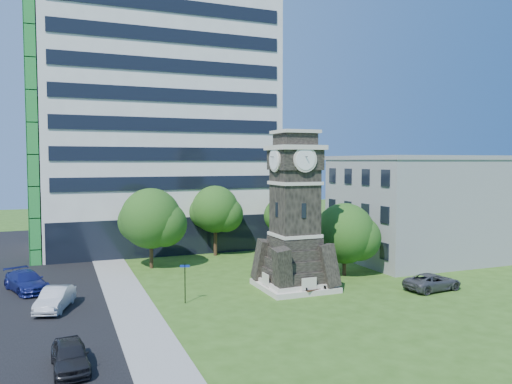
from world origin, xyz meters
name	(u,v)px	position (x,y,z in m)	size (l,w,h in m)	color
ground	(269,298)	(0.00, 0.00, 0.00)	(160.00, 160.00, 0.00)	#315418
sidewalk	(125,294)	(-9.50, 5.00, 0.03)	(3.00, 70.00, 0.06)	gray
clock_tower	(295,221)	(3.00, 2.00, 5.28)	(5.40, 5.40, 12.22)	beige
office_tall	(156,124)	(-3.20, 25.84, 14.22)	(26.20, 15.11, 28.60)	white
office_low	(420,207)	(19.97, 8.00, 5.21)	(15.20, 12.20, 10.40)	gray
car_street_south	(70,355)	(-13.58, -7.80, 0.69)	(1.62, 4.03, 1.37)	black
car_street_mid	(55,299)	(-14.30, 2.75, 0.74)	(1.57, 4.50, 1.48)	#AEB0B6
car_street_north	(26,281)	(-16.37, 8.61, 0.76)	(2.13, 5.24, 1.52)	navy
car_east_lot	(433,282)	(12.57, -2.47, 0.64)	(2.14, 4.64, 1.29)	#46474B
park_bench	(314,289)	(3.48, -0.33, 0.45)	(1.66, 0.44, 0.86)	black
street_sign	(185,279)	(-5.91, 1.04, 1.74)	(0.67, 0.07, 2.78)	black
tree_nw	(152,220)	(-6.03, 13.37, 4.44)	(6.11, 5.56, 7.41)	#332114
tree_nc	(216,211)	(1.29, 17.20, 4.68)	(5.40, 4.91, 7.33)	#332114
tree_ne	(291,215)	(8.88, 14.84, 4.20)	(5.60, 5.09, 6.92)	#332114
tree_east	(345,235)	(9.00, 4.34, 3.52)	(5.74, 5.21, 6.28)	#332114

